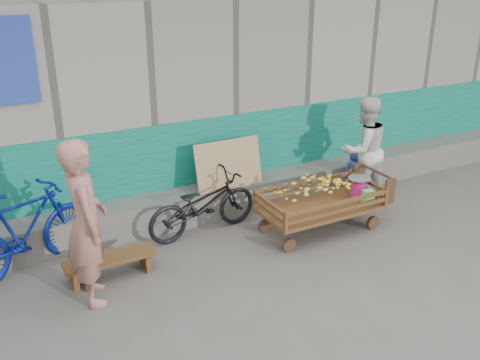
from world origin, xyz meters
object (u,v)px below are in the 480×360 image
banana_cart (319,196)px  vendor_man (86,223)px  bench (110,262)px  woman (363,150)px  bicycle_blue (25,231)px  child (355,171)px  bicycle_dark (203,204)px

banana_cart → vendor_man: 3.14m
bench → woman: (4.05, 0.41, 0.62)m
woman → vendor_man: bearing=10.5°
vendor_man → bench: bearing=-35.3°
bench → bicycle_blue: bearing=145.1°
banana_cart → child: child is taller
bicycle_dark → bicycle_blue: bicycle_blue is taller
banana_cart → bicycle_blue: size_ratio=1.01×
vendor_man → child: 4.44m
bench → banana_cart: bearing=-3.5°
banana_cart → child: size_ratio=2.20×
woman → child: (0.00, 0.14, -0.40)m
banana_cart → vendor_man: size_ratio=0.98×
woman → child: bearing=-89.2°
banana_cart → bicycle_blue: (-3.65, 0.74, 0.02)m
woman → bicycle_blue: size_ratio=0.91×
vendor_man → woman: (4.32, 0.74, -0.11)m
child → bicycle_dark: size_ratio=0.51×
vendor_man → woman: 4.38m
vendor_man → child: size_ratio=2.24×
woman → bicycle_dark: woman is taller
child → bicycle_dark: bicycle_dark is taller
bench → woman: 4.11m
woman → bicycle_blue: (-4.86, 0.16, -0.27)m
vendor_man → woman: size_ratio=1.13×
bench → vendor_man: size_ratio=0.57×
banana_cart → woman: bearing=25.7°
child → bicycle_blue: (-4.86, 0.02, 0.13)m
vendor_man → bicycle_dark: bearing=-59.4°
vendor_man → child: bearing=-74.3°
vendor_man → woman: vendor_man is taller
vendor_man → bicycle_blue: bearing=35.3°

